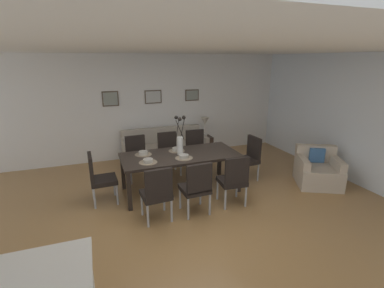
{
  "coord_description": "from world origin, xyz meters",
  "views": [
    {
      "loc": [
        -1.38,
        -3.82,
        2.47
      ],
      "look_at": [
        0.38,
        1.01,
        0.91
      ],
      "focal_mm": 26.21,
      "sensor_mm": 36.0,
      "label": 1
    }
  ],
  "objects": [
    {
      "name": "framed_picture_right",
      "position": [
        1.17,
        3.18,
        1.56
      ],
      "size": [
        0.37,
        0.03,
        0.29
      ],
      "color": "#473828"
    },
    {
      "name": "dining_chair_mid_right",
      "position": [
        0.81,
        1.9,
        0.51
      ],
      "size": [
        0.46,
        0.46,
        0.92
      ],
      "color": "black",
      "rests_on": "ground"
    },
    {
      "name": "placemat_far_left",
      "position": [
        0.13,
        0.75,
        0.74
      ],
      "size": [
        0.32,
        0.32,
        0.01
      ],
      "primitive_type": "cylinder",
      "color": "#7F705B",
      "rests_on": "dining_table"
    },
    {
      "name": "ceiling_panel",
      "position": [
        0.0,
        0.4,
        2.64
      ],
      "size": [
        9.0,
        7.2,
        0.08
      ],
      "primitive_type": "cube",
      "color": "white"
    },
    {
      "name": "dining_chair_mid_left",
      "position": [
        0.81,
        0.1,
        0.51
      ],
      "size": [
        0.47,
        0.47,
        0.92
      ],
      "color": "black",
      "rests_on": "ground"
    },
    {
      "name": "table_lamp",
      "position": [
        1.37,
        2.74,
        0.89
      ],
      "size": [
        0.22,
        0.22,
        0.51
      ],
      "color": "beige",
      "rests_on": "side_table"
    },
    {
      "name": "armchair",
      "position": [
        2.86,
        0.3,
        0.29
      ],
      "size": [
        1.08,
        1.08,
        0.75
      ],
      "color": "#B7A893",
      "rests_on": "ground"
    },
    {
      "name": "dining_chair_near_left",
      "position": [
        -0.54,
        0.05,
        0.51
      ],
      "size": [
        0.46,
        0.46,
        0.92
      ],
      "color": "black",
      "rests_on": "ground"
    },
    {
      "name": "placemat_near_left",
      "position": [
        -0.53,
        0.75,
        0.74
      ],
      "size": [
        0.32,
        0.32,
        0.01
      ],
      "primitive_type": "cylinder",
      "color": "#7F705B",
      "rests_on": "dining_table"
    },
    {
      "name": "side_window_wall",
      "position": [
        3.65,
        0.4,
        1.3
      ],
      "size": [
        0.1,
        6.3,
        2.6
      ],
      "primitive_type": "cube",
      "color": "white",
      "rests_on": "ground"
    },
    {
      "name": "dining_chair_head_east",
      "position": [
        1.66,
        1.01,
        0.51
      ],
      "size": [
        0.47,
        0.47,
        0.92
      ],
      "color": "black",
      "rests_on": "ground"
    },
    {
      "name": "bowl_near_right",
      "position": [
        -0.53,
        1.2,
        0.78
      ],
      "size": [
        0.17,
        0.17,
        0.07
      ],
      "color": "#B2ADA3",
      "rests_on": "dining_table"
    },
    {
      "name": "back_wall_panel",
      "position": [
        0.0,
        3.25,
        1.3
      ],
      "size": [
        9.0,
        0.1,
        2.6
      ],
      "primitive_type": "cube",
      "color": "silver",
      "rests_on": "ground"
    },
    {
      "name": "side_table",
      "position": [
        1.37,
        2.74,
        0.26
      ],
      "size": [
        0.36,
        0.36,
        0.52
      ],
      "primitive_type": "cube",
      "color": "#33261E",
      "rests_on": "ground"
    },
    {
      "name": "dining_chair_far_right",
      "position": [
        0.16,
        1.91,
        0.51
      ],
      "size": [
        0.45,
        0.45,
        0.92
      ],
      "color": "black",
      "rests_on": "ground"
    },
    {
      "name": "placemat_near_right",
      "position": [
        -0.53,
        1.2,
        0.74
      ],
      "size": [
        0.32,
        0.32,
        0.01
      ],
      "primitive_type": "cylinder",
      "color": "#7F705B",
      "rests_on": "dining_table"
    },
    {
      "name": "framed_picture_center",
      "position": [
        0.13,
        3.18,
        1.56
      ],
      "size": [
        0.43,
        0.03,
        0.33
      ],
      "color": "#473828"
    },
    {
      "name": "dining_chair_near_right",
      "position": [
        -0.56,
        1.86,
        0.51
      ],
      "size": [
        0.46,
        0.46,
        0.92
      ],
      "color": "black",
      "rests_on": "ground"
    },
    {
      "name": "centerpiece_vase",
      "position": [
        0.13,
        0.98,
        1.02
      ],
      "size": [
        0.21,
        0.23,
        0.73
      ],
      "color": "silver",
      "rests_on": "dining_table"
    },
    {
      "name": "sofa",
      "position": [
        0.27,
        2.7,
        0.28
      ],
      "size": [
        2.03,
        0.84,
        0.8
      ],
      "color": "#A89E8E",
      "rests_on": "ground"
    },
    {
      "name": "bowl_near_left",
      "position": [
        -0.53,
        0.75,
        0.78
      ],
      "size": [
        0.17,
        0.17,
        0.07
      ],
      "color": "#B2ADA3",
      "rests_on": "dining_table"
    },
    {
      "name": "dining_chair_far_left",
      "position": [
        0.1,
        0.04,
        0.51
      ],
      "size": [
        0.46,
        0.46,
        0.92
      ],
      "color": "black",
      "rests_on": "ground"
    },
    {
      "name": "bowl_far_left",
      "position": [
        0.13,
        0.75,
        0.78
      ],
      "size": [
        0.17,
        0.17,
        0.07
      ],
      "color": "#B2ADA3",
      "rests_on": "dining_table"
    },
    {
      "name": "placemat_far_right",
      "position": [
        0.13,
        1.2,
        0.74
      ],
      "size": [
        0.32,
        0.32,
        0.01
      ],
      "primitive_type": "cylinder",
      "color": "#7F705B",
      "rests_on": "dining_table"
    },
    {
      "name": "framed_picture_left",
      "position": [
        -0.91,
        3.18,
        1.56
      ],
      "size": [
        0.38,
        0.03,
        0.36
      ],
      "color": "#473828"
    },
    {
      "name": "bowl_far_right",
      "position": [
        0.13,
        1.2,
        0.78
      ],
      "size": [
        0.17,
        0.17,
        0.07
      ],
      "color": "#B2ADA3",
      "rests_on": "dining_table"
    },
    {
      "name": "ground_plane",
      "position": [
        0.0,
        0.0,
        0.0
      ],
      "size": [
        9.0,
        9.0,
        0.0
      ],
      "primitive_type": "plane",
      "color": "olive"
    },
    {
      "name": "dining_chair_head_west",
      "position": [
        -1.37,
        0.99,
        0.51
      ],
      "size": [
        0.46,
        0.46,
        0.92
      ],
      "color": "black",
      "rests_on": "ground"
    },
    {
      "name": "dining_table",
      "position": [
        0.13,
        0.98,
        0.67
      ],
      "size": [
        2.2,
        1.0,
        0.74
      ],
      "color": "black",
      "rests_on": "ground"
    }
  ]
}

